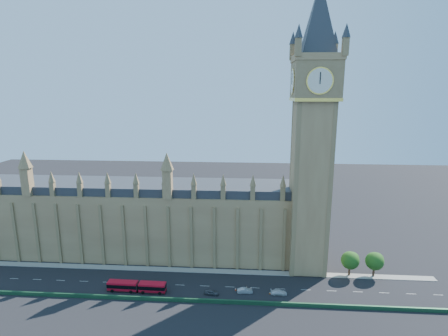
# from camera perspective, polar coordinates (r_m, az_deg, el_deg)

# --- Properties ---
(ground) EXTENTS (400.00, 400.00, 0.00)m
(ground) POSITION_cam_1_polar(r_m,az_deg,el_deg) (118.71, -5.19, -18.56)
(ground) COLOR black
(ground) RESTS_ON ground
(palace_westminster) EXTENTS (120.00, 20.00, 28.00)m
(palace_westminster) POSITION_cam_1_polar(r_m,az_deg,el_deg) (137.78, -14.25, -7.99)
(palace_westminster) COLOR olive
(palace_westminster) RESTS_ON ground
(elizabeth_tower) EXTENTS (20.59, 20.59, 105.00)m
(elizabeth_tower) POSITION_cam_1_polar(r_m,az_deg,el_deg) (116.44, 14.45, 8.86)
(elizabeth_tower) COLOR olive
(elizabeth_tower) RESTS_ON ground
(bridge_parapet) EXTENTS (160.00, 0.60, 1.20)m
(bridge_parapet) POSITION_cam_1_polar(r_m,az_deg,el_deg) (110.88, -5.98, -20.66)
(bridge_parapet) COLOR #1E4C2D
(bridge_parapet) RESTS_ON ground
(kerb_north) EXTENTS (160.00, 3.00, 0.16)m
(kerb_north) POSITION_cam_1_polar(r_m,az_deg,el_deg) (126.81, -4.48, -16.33)
(kerb_north) COLOR gray
(kerb_north) RESTS_ON ground
(tree_east_near) EXTENTS (6.00, 6.00, 8.50)m
(tree_east_near) POSITION_cam_1_polar(r_m,az_deg,el_deg) (128.41, 20.00, -13.92)
(tree_east_near) COLOR #382619
(tree_east_near) RESTS_ON ground
(tree_east_far) EXTENTS (6.00, 6.00, 8.50)m
(tree_east_far) POSITION_cam_1_polar(r_m,az_deg,el_deg) (130.81, 23.46, -13.71)
(tree_east_far) COLOR #382619
(tree_east_far) RESTS_ON ground
(red_bus) EXTENTS (18.36, 3.23, 3.11)m
(red_bus) POSITION_cam_1_polar(r_m,az_deg,el_deg) (117.74, -14.06, -18.26)
(red_bus) COLOR red
(red_bus) RESTS_ON ground
(car_grey) EXTENTS (4.35, 2.06, 1.44)m
(car_grey) POSITION_cam_1_polar(r_m,az_deg,el_deg) (113.56, -2.03, -19.65)
(car_grey) COLOR #45474D
(car_grey) RESTS_ON ground
(car_silver) EXTENTS (4.85, 2.17, 1.55)m
(car_silver) POSITION_cam_1_polar(r_m,az_deg,el_deg) (114.47, 3.44, -19.35)
(car_silver) COLOR #9EA1A5
(car_silver) RESTS_ON ground
(car_white) EXTENTS (5.04, 2.20, 1.44)m
(car_white) POSITION_cam_1_polar(r_m,az_deg,el_deg) (114.79, 8.92, -19.42)
(car_white) COLOR silver
(car_white) RESTS_ON ground
(cone_a) EXTENTS (0.45, 0.45, 0.66)m
(cone_a) POSITION_cam_1_polar(r_m,az_deg,el_deg) (116.96, 3.71, -18.86)
(cone_a) COLOR black
(cone_a) RESTS_ON ground
(cone_b) EXTENTS (0.59, 0.59, 0.76)m
(cone_b) POSITION_cam_1_polar(r_m,az_deg,el_deg) (115.69, 1.92, -19.19)
(cone_b) COLOR black
(cone_b) RESTS_ON ground
(cone_c) EXTENTS (0.48, 0.48, 0.76)m
(cone_c) POSITION_cam_1_polar(r_m,az_deg,el_deg) (114.89, 7.52, -19.55)
(cone_c) COLOR black
(cone_c) RESTS_ON ground
(cone_d) EXTENTS (0.51, 0.51, 0.73)m
(cone_d) POSITION_cam_1_polar(r_m,az_deg,el_deg) (116.56, 4.43, -18.97)
(cone_d) COLOR black
(cone_d) RESTS_ON ground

